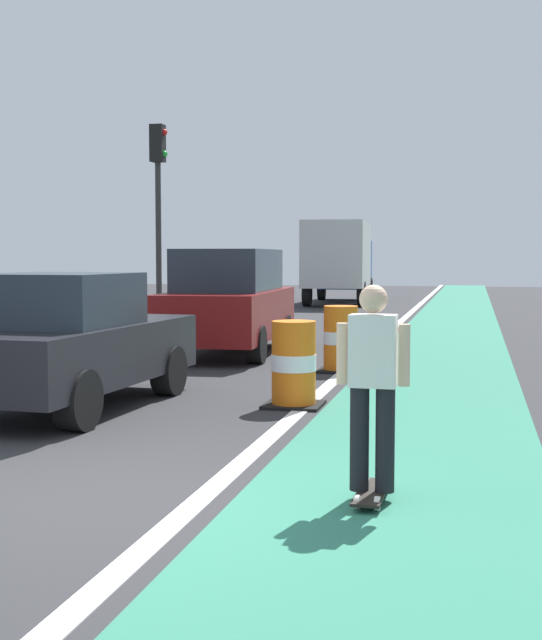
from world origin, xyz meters
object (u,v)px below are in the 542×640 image
at_px(parked_sedan_nearest, 66,343).
at_px(skateboarder_on_lane, 373,385).
at_px(traffic_barrel_mid, 341,340).
at_px(pedestrian_crossing, 208,291).
at_px(delivery_truck_down_block, 340,258).
at_px(pedestrian_waiting, 208,292).
at_px(traffic_barrel_front, 294,365).
at_px(parked_suv_second, 229,301).
at_px(traffic_light_corner, 158,191).

bearing_deg(parked_sedan_nearest, skateboarder_on_lane, -37.52).
height_order(traffic_barrel_mid, pedestrian_crossing, pedestrian_crossing).
bearing_deg(delivery_truck_down_block, pedestrian_waiting, -101.83).
bearing_deg(skateboarder_on_lane, traffic_barrel_front, 109.90).
bearing_deg(traffic_barrel_front, skateboarder_on_lane, -70.10).
distance_m(parked_suv_second, pedestrian_crossing, 9.15).
bearing_deg(traffic_barrel_front, traffic_light_corner, 119.47).
height_order(traffic_barrel_front, traffic_barrel_mid, same).
xyz_separation_m(parked_suv_second, traffic_light_corner, (-2.92, 3.95, 2.47)).
height_order(traffic_barrel_mid, traffic_light_corner, traffic_light_corner).
relative_size(delivery_truck_down_block, pedestrian_crossing, 4.80).
height_order(skateboarder_on_lane, traffic_barrel_front, skateboarder_on_lane).
relative_size(delivery_truck_down_block, pedestrian_waiting, 4.80).
bearing_deg(parked_sedan_nearest, traffic_light_corner, 104.26).
relative_size(parked_suv_second, traffic_barrel_front, 4.30).
distance_m(parked_sedan_nearest, traffic_light_corner, 10.93).
bearing_deg(delivery_truck_down_block, skateboarder_on_lane, -80.79).
relative_size(parked_sedan_nearest, traffic_barrel_front, 3.84).
relative_size(skateboarder_on_lane, parked_sedan_nearest, 0.40).
xyz_separation_m(parked_suv_second, pedestrian_crossing, (-3.13, 8.60, -0.17)).
height_order(parked_suv_second, traffic_barrel_mid, parked_suv_second).
height_order(traffic_barrel_mid, pedestrian_waiting, pedestrian_waiting).
height_order(skateboarder_on_lane, traffic_barrel_mid, skateboarder_on_lane).
bearing_deg(traffic_barrel_front, pedestrian_waiting, 111.72).
bearing_deg(parked_sedan_nearest, traffic_barrel_front, 16.51).
distance_m(parked_sedan_nearest, traffic_barrel_front, 2.87).
distance_m(skateboarder_on_lane, traffic_barrel_mid, 7.61).
height_order(skateboarder_on_lane, pedestrian_waiting, skateboarder_on_lane).
bearing_deg(pedestrian_crossing, skateboarder_on_lane, -68.87).
bearing_deg(pedestrian_crossing, pedestrian_waiting, -72.85).
height_order(delivery_truck_down_block, pedestrian_crossing, delivery_truck_down_block).
relative_size(skateboarder_on_lane, pedestrian_crossing, 1.05).
height_order(traffic_barrel_front, delivery_truck_down_block, delivery_truck_down_block).
bearing_deg(traffic_light_corner, traffic_barrel_mid, -47.97).
height_order(parked_sedan_nearest, delivery_truck_down_block, delivery_truck_down_block).
bearing_deg(traffic_barrel_mid, traffic_light_corner, 132.03).
distance_m(parked_sedan_nearest, traffic_barrel_mid, 5.11).
bearing_deg(delivery_truck_down_block, parked_sedan_nearest, -89.18).
bearing_deg(traffic_light_corner, parked_suv_second, -53.53).
relative_size(traffic_barrel_front, traffic_barrel_mid, 1.00).
height_order(pedestrian_crossing, pedestrian_waiting, same).
relative_size(skateboarder_on_lane, traffic_barrel_front, 1.55).
bearing_deg(parked_sedan_nearest, pedestrian_waiting, 100.34).
xyz_separation_m(parked_sedan_nearest, pedestrian_crossing, (-2.82, 14.92, 0.03)).
xyz_separation_m(skateboarder_on_lane, delivery_truck_down_block, (-4.55, 28.03, 0.94)).
distance_m(traffic_barrel_mid, delivery_truck_down_block, 20.84).
height_order(parked_sedan_nearest, pedestrian_waiting, parked_sedan_nearest).
relative_size(traffic_barrel_front, pedestrian_crossing, 0.68).
xyz_separation_m(skateboarder_on_lane, parked_sedan_nearest, (-4.19, 3.22, -0.08)).
height_order(traffic_barrel_front, traffic_light_corner, traffic_light_corner).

